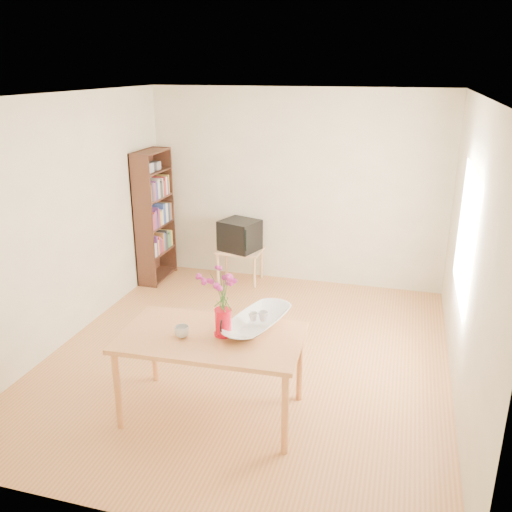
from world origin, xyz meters
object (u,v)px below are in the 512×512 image
(pitcher, at_px, (223,323))
(bowl, at_px, (258,299))
(mug, at_px, (182,332))
(table, at_px, (211,344))
(television, at_px, (240,235))

(pitcher, height_order, bowl, bowl)
(mug, bearing_deg, pitcher, 169.43)
(table, height_order, pitcher, pitcher)
(mug, distance_m, bowl, 0.68)
(table, xyz_separation_m, television, (-0.68, 3.00, -0.00))
(bowl, bearing_deg, pitcher, -135.18)
(mug, height_order, bowl, bowl)
(mug, bearing_deg, bowl, -179.40)
(table, distance_m, bowl, 0.53)
(mug, height_order, television, television)
(pitcher, relative_size, television, 0.40)
(table, relative_size, bowl, 2.84)
(table, height_order, mug, mug)
(pitcher, xyz_separation_m, bowl, (0.23, 0.23, 0.15))
(bowl, distance_m, television, 2.93)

